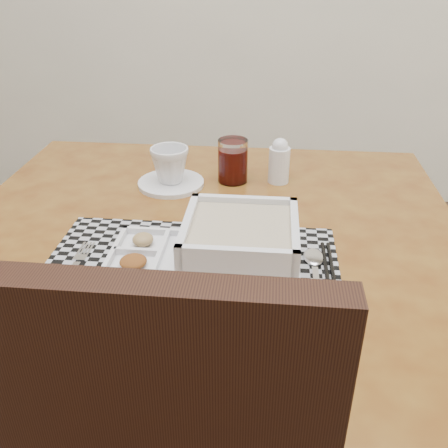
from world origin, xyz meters
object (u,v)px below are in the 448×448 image
(juice_glass, at_px, (233,162))
(creamer_bottle, at_px, (279,161))
(dining_table, at_px, (204,273))
(cup, at_px, (170,165))
(serving_tray, at_px, (229,254))

(juice_glass, xyz_separation_m, creamer_bottle, (0.11, 0.00, 0.00))
(dining_table, xyz_separation_m, cup, (-0.10, 0.23, 0.13))
(cup, height_order, creamer_bottle, creamer_bottle)
(cup, xyz_separation_m, creamer_bottle, (0.24, 0.04, -0.00))
(creamer_bottle, bearing_deg, serving_tray, -102.47)
(cup, relative_size, juice_glass, 0.87)
(dining_table, relative_size, cup, 11.58)
(cup, bearing_deg, serving_tray, -40.70)
(juice_glass, relative_size, creamer_bottle, 0.95)
(cup, relative_size, creamer_bottle, 0.82)
(serving_tray, distance_m, cup, 0.38)
(serving_tray, bearing_deg, juice_glass, 93.05)
(dining_table, bearing_deg, juice_glass, 82.54)
(serving_tray, xyz_separation_m, juice_glass, (-0.02, 0.38, 0.00))
(dining_table, distance_m, creamer_bottle, 0.33)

